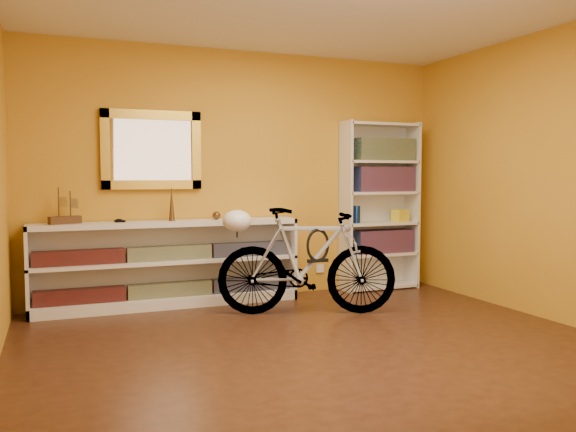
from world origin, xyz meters
name	(u,v)px	position (x,y,z in m)	size (l,w,h in m)	color
floor	(322,347)	(0.00, 0.00, -0.01)	(4.50, 4.00, 0.01)	#32190D
back_wall	(242,175)	(0.00, 2.00, 1.30)	(4.50, 0.01, 2.60)	#C1831D
right_wall	(554,175)	(2.25, 0.00, 1.30)	(0.01, 4.00, 2.60)	#C1831D
gilt_mirror	(152,150)	(-0.95, 1.97, 1.55)	(0.98, 0.06, 0.78)	olive
wall_socket	(320,268)	(0.90, 1.99, 0.25)	(0.09, 0.01, 0.09)	silver
console_unit	(169,264)	(-0.82, 1.81, 0.42)	(2.60, 0.35, 0.85)	silver
cd_row_lower	(170,290)	(-0.82, 1.79, 0.17)	(2.50, 0.13, 0.14)	black
cd_row_upper	(170,253)	(-0.82, 1.79, 0.54)	(2.50, 0.13, 0.14)	navy
model_ship	(65,206)	(-1.77, 1.81, 1.02)	(0.29, 0.11, 0.34)	#3B2210
toy_car	(120,222)	(-1.28, 1.81, 0.85)	(0.00, 0.00, 0.00)	black
bronze_ornament	(172,203)	(-0.79, 1.81, 1.03)	(0.06, 0.06, 0.35)	#53391C
decorative_orb	(216,215)	(-0.34, 1.81, 0.89)	(0.08, 0.08, 0.08)	#53391C
bookcase	(380,206)	(1.58, 1.84, 0.95)	(0.90, 0.30, 1.90)	silver
book_row_a	(383,241)	(1.63, 1.84, 0.55)	(0.70, 0.22, 0.26)	maroon
book_row_b	(384,179)	(1.63, 1.84, 1.25)	(0.70, 0.22, 0.28)	maroon
book_row_c	(384,150)	(1.63, 1.84, 1.59)	(0.70, 0.22, 0.25)	navy
travel_mug	(356,214)	(1.27, 1.82, 0.86)	(0.09, 0.09, 0.19)	navy
red_tin	(363,153)	(1.38, 1.87, 1.55)	(0.13, 0.13, 0.16)	maroon
yellow_bag	(400,216)	(1.83, 1.80, 0.84)	(0.18, 0.12, 0.14)	yellow
bicycle	(307,261)	(0.31, 1.00, 0.50)	(1.70, 0.44, 1.00)	silver
helmet	(237,221)	(-0.30, 1.22, 0.88)	(0.27, 0.26, 0.20)	white
u_lock	(318,245)	(0.41, 0.97, 0.65)	(0.23, 0.23, 0.02)	black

